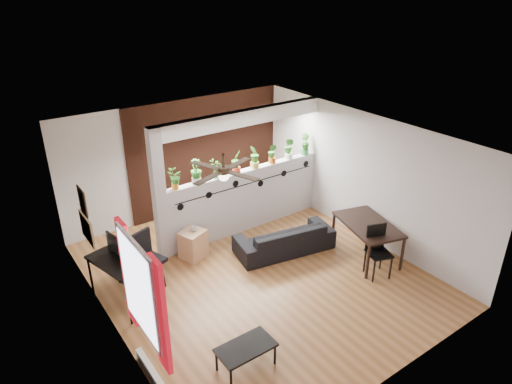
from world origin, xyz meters
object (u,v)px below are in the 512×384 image
Objects in this scene: cup at (194,228)px; dining_table at (368,227)px; office_chair at (148,263)px; cube_shelf at (193,244)px; folding_chair at (377,246)px; potted_plant_3 at (236,161)px; potted_plant_1 at (196,171)px; potted_plant_6 at (289,148)px; potted_plant_5 at (272,153)px; potted_plant_0 at (174,179)px; coffee_table at (246,349)px; potted_plant_2 at (217,168)px; potted_plant_4 at (255,156)px; sofa at (284,238)px; potted_plant_7 at (305,144)px; ceiling_fan at (224,172)px.

dining_table is (2.67, -1.91, 0.04)m from cup.
dining_table is (3.75, -1.59, 0.21)m from office_chair.
folding_chair is (2.45, -2.38, 0.30)m from cube_shelf.
potted_plant_3 reaches higher than dining_table.
potted_plant_6 is (2.26, -0.00, -0.00)m from potted_plant_1.
potted_plant_1 reaches higher than potted_plant_6.
potted_plant_3 is at bearing 180.00° from potted_plant_6.
cup is at bearing -170.76° from potted_plant_5.
potted_plant_0 is 0.48× the size of coffee_table.
cup is 3.00m from coffee_table.
potted_plant_2 is 0.78× the size of potted_plant_4.
folding_chair is at bearing -58.58° from potted_plant_2.
sofa is at bearing -48.47° from cube_shelf.
potted_plant_5 is (1.81, 0.00, -0.03)m from potted_plant_1.
cube_shelf is at bearing -168.62° from potted_plant_4.
dining_table reaches higher than cup.
potted_plant_7 is 0.25× the size of sofa.
potted_plant_1 is at bearing 180.00° from potted_plant_6.
ceiling_fan reaches higher than potted_plant_4.
cube_shelf is 0.56× the size of office_chair.
dining_table is at bearing -86.87° from potted_plant_6.
potted_plant_0 is 1.35m from potted_plant_3.
sofa is (1.24, -1.18, -1.33)m from potted_plant_1.
ceiling_fan is 1.95m from potted_plant_0.
potted_plant_5 is at bearing 104.31° from dining_table.
potted_plant_2 is 3.10m from dining_table.
folding_chair is (3.48, -2.06, 0.13)m from office_chair.
cup is (-2.09, -0.34, -0.97)m from potted_plant_5.
potted_plant_7 is at bearing 0.00° from potted_plant_3.
potted_plant_3 is at bearing 52.64° from ceiling_fan.
potted_plant_6 is at bearing -0.00° from potted_plant_3.
ceiling_fan is at bearing -117.14° from potted_plant_2.
potted_plant_4 is 4.23m from coffee_table.
potted_plant_6 is 2.91m from folding_chair.
potted_plant_0 reaches higher than sofa.
potted_plant_2 is 0.67× the size of cube_shelf.
cube_shelf is (-1.69, -0.34, -1.33)m from potted_plant_4.
ceiling_fan is 2.74m from sofa.
coffee_table is at bearing -100.72° from potted_plant_0.
potted_plant_4 is 0.50× the size of folding_chair.
coffee_table is (-3.18, -0.50, -0.24)m from folding_chair.
potted_plant_0 reaches higher than coffee_table.
folding_chair is (0.88, -1.54, 0.30)m from sofa.
potted_plant_3 is 1.10× the size of potted_plant_5.
potted_plant_3 reaches higher than potted_plant_2.
cup is at bearing -63.94° from potted_plant_0.
potted_plant_2 is at bearing 24.78° from cup.
cube_shelf is 4.24× the size of cup.
cup is at bearing -20.39° from cube_shelf.
potted_plant_0 is 0.45m from potted_plant_1.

